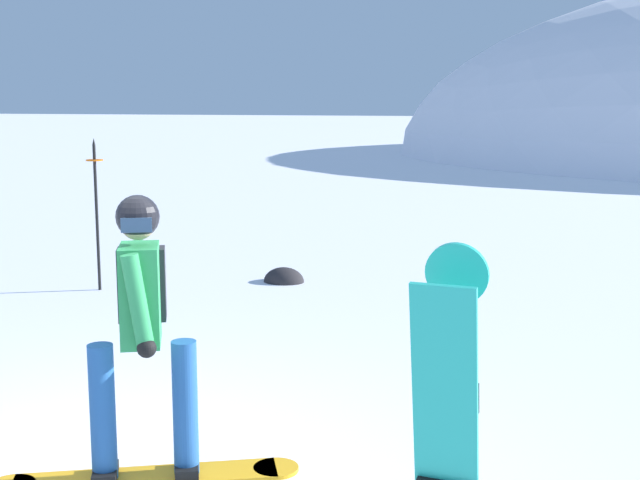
{
  "coord_description": "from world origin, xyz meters",
  "views": [
    {
      "loc": [
        2.89,
        -3.71,
        2.22
      ],
      "look_at": [
        0.06,
        3.33,
        1.0
      ],
      "focal_mm": 47.44,
      "sensor_mm": 36.0,
      "label": 1
    }
  ],
  "objects_px": {
    "spare_snowboard": "(448,429)",
    "snowboarder_main": "(142,329)",
    "rock_dark": "(284,282)",
    "piste_marker_near": "(96,204)"
  },
  "relations": [
    {
      "from": "rock_dark",
      "to": "piste_marker_near",
      "type": "bearing_deg",
      "value": -146.11
    },
    {
      "from": "snowboarder_main",
      "to": "piste_marker_near",
      "type": "xyz_separation_m",
      "value": [
        -3.44,
        4.21,
        0.13
      ]
    },
    {
      "from": "rock_dark",
      "to": "spare_snowboard",
      "type": "bearing_deg",
      "value": -59.84
    },
    {
      "from": "snowboarder_main",
      "to": "spare_snowboard",
      "type": "bearing_deg",
      "value": -17.55
    },
    {
      "from": "spare_snowboard",
      "to": "snowboarder_main",
      "type": "bearing_deg",
      "value": 162.45
    },
    {
      "from": "rock_dark",
      "to": "snowboarder_main",
      "type": "bearing_deg",
      "value": -74.01
    },
    {
      "from": "snowboarder_main",
      "to": "rock_dark",
      "type": "xyz_separation_m",
      "value": [
        -1.57,
        5.47,
        -0.92
      ]
    },
    {
      "from": "spare_snowboard",
      "to": "piste_marker_near",
      "type": "height_order",
      "value": "piste_marker_near"
    },
    {
      "from": "piste_marker_near",
      "to": "rock_dark",
      "type": "bearing_deg",
      "value": 33.89
    },
    {
      "from": "snowboarder_main",
      "to": "spare_snowboard",
      "type": "xyz_separation_m",
      "value": [
        1.98,
        -0.62,
        -0.09
      ]
    }
  ]
}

